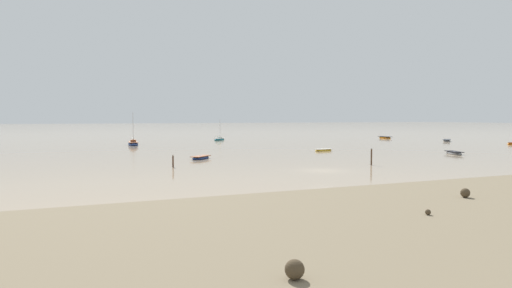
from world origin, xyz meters
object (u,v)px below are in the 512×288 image
at_px(sailboat_moored_1, 219,139).
at_px(rowboat_moored_3, 323,150).
at_px(rowboat_moored_2, 454,153).
at_px(rowboat_moored_4, 447,141).
at_px(rowboat_moored_1, 201,158).
at_px(mooring_post_near, 371,157).
at_px(sailboat_moored_0, 133,144).
at_px(rowboat_moored_0, 385,138).
at_px(mooring_post_left, 173,161).

relative_size(sailboat_moored_1, rowboat_moored_3, 1.63).
distance_m(rowboat_moored_2, rowboat_moored_4, 39.33).
height_order(rowboat_moored_1, mooring_post_near, mooring_post_near).
bearing_deg(rowboat_moored_2, rowboat_moored_3, 67.59).
xyz_separation_m(sailboat_moored_1, rowboat_moored_2, (18.85, -54.49, -0.06)).
distance_m(sailboat_moored_0, sailboat_moored_1, 25.33).
bearing_deg(rowboat_moored_2, rowboat_moored_4, -24.14).
height_order(rowboat_moored_1, rowboat_moored_4, rowboat_moored_4).
height_order(rowboat_moored_2, rowboat_moored_4, rowboat_moored_4).
height_order(rowboat_moored_0, mooring_post_left, mooring_post_left).
bearing_deg(rowboat_moored_0, rowboat_moored_2, -22.14).
relative_size(rowboat_moored_4, mooring_post_left, 2.88).
relative_size(rowboat_moored_0, mooring_post_left, 3.21).
height_order(sailboat_moored_1, rowboat_moored_3, sailboat_moored_1).
relative_size(rowboat_moored_1, rowboat_moored_2, 0.87).
relative_size(sailboat_moored_1, mooring_post_near, 2.44).
height_order(rowboat_moored_1, mooring_post_left, mooring_post_left).
bearing_deg(rowboat_moored_4, rowboat_moored_0, 59.46).
bearing_deg(rowboat_moored_2, rowboat_moored_1, 99.08).
distance_m(sailboat_moored_0, mooring_post_left, 43.45).
relative_size(sailboat_moored_0, rowboat_moored_2, 1.63).
relative_size(rowboat_moored_0, rowboat_moored_1, 1.33).
bearing_deg(rowboat_moored_3, rowboat_moored_4, 15.38).
height_order(rowboat_moored_3, rowboat_moored_4, rowboat_moored_4).
bearing_deg(rowboat_moored_3, sailboat_moored_1, 92.45).
relative_size(rowboat_moored_3, mooring_post_near, 1.50).
distance_m(rowboat_moored_1, rowboat_moored_4, 68.24).
bearing_deg(mooring_post_near, rowboat_moored_2, 20.38).
height_order(rowboat_moored_0, mooring_post_near, mooring_post_near).
height_order(rowboat_moored_3, mooring_post_left, mooring_post_left).
bearing_deg(sailboat_moored_1, sailboat_moored_0, 162.00).
relative_size(rowboat_moored_2, mooring_post_left, 2.78).
bearing_deg(mooring_post_left, rowboat_moored_1, 55.84).
relative_size(rowboat_moored_0, rowboat_moored_2, 1.16).
relative_size(sailboat_moored_0, rowboat_moored_1, 1.88).
relative_size(sailboat_moored_1, rowboat_moored_2, 1.26).
xyz_separation_m(sailboat_moored_0, rowboat_moored_2, (41.18, -42.54, -0.13)).
bearing_deg(rowboat_moored_2, mooring_post_near, 130.87).
bearing_deg(mooring_post_near, rowboat_moored_1, 135.82).
distance_m(rowboat_moored_3, mooring_post_left, 32.04).
bearing_deg(rowboat_moored_2, mooring_post_left, 111.64).
bearing_deg(sailboat_moored_1, mooring_post_near, -138.58).
bearing_deg(rowboat_moored_0, mooring_post_near, -34.48).
relative_size(rowboat_moored_1, rowboat_moored_3, 1.12).
height_order(mooring_post_near, mooring_post_left, mooring_post_near).
bearing_deg(rowboat_moored_0, rowboat_moored_3, -44.37).
xyz_separation_m(rowboat_moored_1, mooring_post_left, (-5.72, -8.43, 0.50)).
bearing_deg(mooring_post_near, sailboat_moored_0, 111.30).
xyz_separation_m(sailboat_moored_1, rowboat_moored_3, (4.23, -40.91, -0.09)).
distance_m(rowboat_moored_1, rowboat_moored_3, 23.65).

